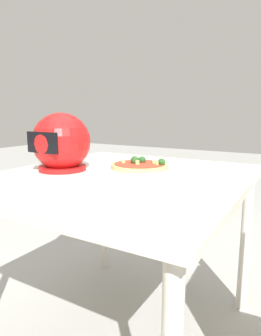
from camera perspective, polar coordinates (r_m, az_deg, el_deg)
name	(u,v)px	position (r m, az deg, el deg)	size (l,w,h in m)	color
ground_plane	(122,335)	(1.61, -1.65, -29.15)	(14.00, 14.00, 0.00)	#9E9E99
dining_table	(121,194)	(1.29, -1.81, -4.97)	(1.00, 1.09, 0.77)	beige
pizza_plate	(140,169)	(1.35, 1.72, -0.27)	(0.32, 0.32, 0.01)	white
pizza	(140,165)	(1.34, 1.81, 0.51)	(0.26, 0.26, 0.05)	tan
motorcycle_helmet	(61,143)	(1.38, -13.00, 4.63)	(0.26, 0.26, 0.26)	#B21414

